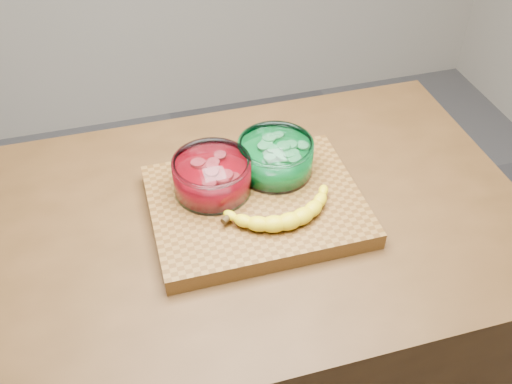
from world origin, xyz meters
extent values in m
cube|color=#4D3117|center=(0.00, 0.00, 0.45)|extent=(1.20, 0.80, 0.90)
cube|color=brown|center=(0.00, 0.00, 0.92)|extent=(0.45, 0.35, 0.04)
cylinder|color=white|center=(-0.08, 0.05, 0.98)|extent=(0.17, 0.17, 0.08)
cylinder|color=#A90713|center=(-0.08, 0.05, 0.97)|extent=(0.15, 0.15, 0.04)
cylinder|color=#D6434C|center=(-0.08, 0.05, 1.00)|extent=(0.14, 0.14, 0.02)
cylinder|color=white|center=(0.07, 0.08, 0.98)|extent=(0.17, 0.17, 0.08)
cylinder|color=#098E32|center=(0.07, 0.08, 0.97)|extent=(0.15, 0.15, 0.04)
cylinder|color=#67DB7F|center=(0.07, 0.08, 1.00)|extent=(0.14, 0.14, 0.02)
camera|label=1|loc=(-0.24, -0.86, 1.78)|focal=40.00mm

